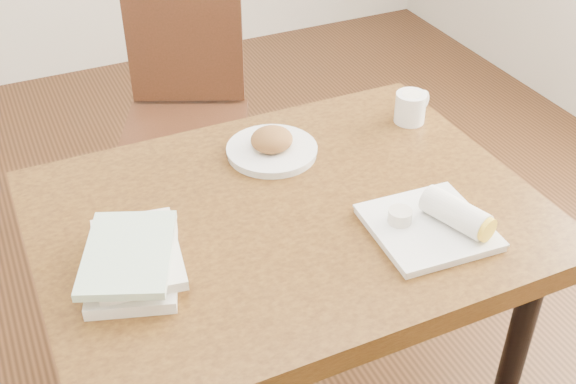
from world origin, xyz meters
name	(u,v)px	position (x,y,z in m)	size (l,w,h in m)	color
table	(288,237)	(0.00, 0.00, 0.67)	(1.15, 0.87, 0.75)	brown
chair_far	(186,102)	(0.05, 0.95, 0.55)	(0.55, 0.55, 0.95)	#442113
plate_scone	(272,147)	(0.06, 0.23, 0.77)	(0.24, 0.24, 0.07)	white
coffee_mug	(411,107)	(0.48, 0.23, 0.79)	(0.12, 0.08, 0.09)	white
plate_burrito	(437,222)	(0.26, -0.21, 0.78)	(0.27, 0.27, 0.08)	white
book_stack	(133,259)	(-0.38, -0.06, 0.78)	(0.26, 0.31, 0.07)	white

